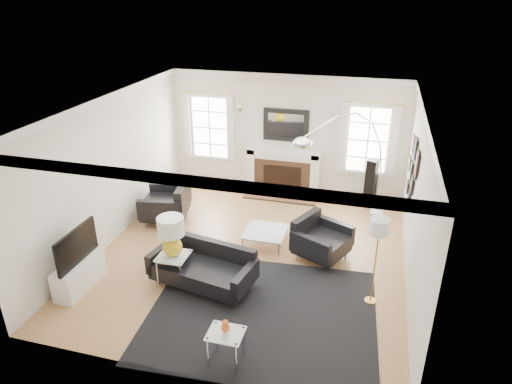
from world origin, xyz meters
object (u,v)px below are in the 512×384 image
(armchair_right, at_px, (319,240))
(arc_floor_lamp, at_px, (344,167))
(coffee_table, at_px, (265,232))
(gourd_lamp, at_px, (171,234))
(armchair_left, at_px, (168,204))
(fireplace, at_px, (283,173))
(sofa, at_px, (204,268))

(armchair_right, xyz_separation_m, arc_floor_lamp, (0.25, 1.18, 1.00))
(armchair_right, relative_size, arc_floor_lamp, 0.47)
(coffee_table, xyz_separation_m, gourd_lamp, (-1.18, -1.51, 0.62))
(armchair_left, relative_size, coffee_table, 1.50)
(fireplace, relative_size, armchair_right, 1.43)
(coffee_table, bearing_deg, fireplace, 94.24)
(gourd_lamp, bearing_deg, armchair_right, 32.91)
(fireplace, height_order, coffee_table, fireplace)
(armchair_right, bearing_deg, fireplace, 115.68)
(sofa, bearing_deg, fireplace, 82.47)
(coffee_table, height_order, arc_floor_lamp, arc_floor_lamp)
(armchair_right, bearing_deg, sofa, -142.55)
(sofa, height_order, gourd_lamp, gourd_lamp)
(sofa, distance_m, armchair_right, 2.17)
(fireplace, relative_size, coffee_table, 2.21)
(fireplace, height_order, gourd_lamp, gourd_lamp)
(armchair_right, relative_size, gourd_lamp, 1.71)
(fireplace, bearing_deg, armchair_right, -64.32)
(armchair_left, relative_size, armchair_right, 0.97)
(fireplace, xyz_separation_m, sofa, (-0.51, -3.85, -0.24))
(sofa, distance_m, coffee_table, 1.56)
(armchair_right, bearing_deg, coffee_table, 175.55)
(arc_floor_lamp, bearing_deg, fireplace, 137.58)
(armchair_left, height_order, gourd_lamp, gourd_lamp)
(fireplace, xyz_separation_m, armchair_right, (1.21, -2.53, -0.19))
(fireplace, bearing_deg, gourd_lamp, -104.15)
(armchair_left, bearing_deg, arc_floor_lamp, 9.49)
(gourd_lamp, bearing_deg, armchair_left, 117.37)
(gourd_lamp, relative_size, arc_floor_lamp, 0.28)
(sofa, bearing_deg, arc_floor_lamp, 51.71)
(sofa, xyz_separation_m, armchair_left, (-1.54, 1.92, 0.07))
(fireplace, bearing_deg, armchair_left, -136.70)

